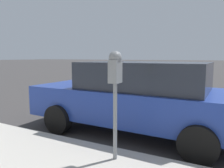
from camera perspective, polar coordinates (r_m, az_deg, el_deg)
The scene contains 3 objects.
ground_plane at distance 5.70m, azimuth 21.55°, elevation -10.65°, with size 220.00×220.00×0.00m, color #3D3A3A.
parking_meter at distance 3.19m, azimuth 0.84°, elevation 1.76°, with size 0.21×0.19×1.64m.
car_blue at distance 4.87m, azimuth 6.64°, elevation -3.19°, with size 2.11×4.74×1.58m.
Camera 1 is at (-5.42, -0.49, 1.69)m, focal length 35.00 mm.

